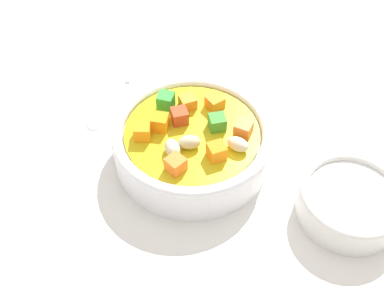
# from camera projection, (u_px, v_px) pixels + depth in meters

# --- Properties ---
(ground_plane) EXTENTS (1.40, 1.40, 0.02)m
(ground_plane) POSITION_uv_depth(u_px,v_px,m) (192.00, 163.00, 0.53)
(ground_plane) COLOR silver
(soup_bowl_main) EXTENTS (0.17, 0.17, 0.06)m
(soup_bowl_main) POSITION_uv_depth(u_px,v_px,m) (192.00, 142.00, 0.50)
(soup_bowl_main) COLOR white
(soup_bowl_main) RESTS_ON ground_plane
(spoon) EXTENTS (0.06, 0.23, 0.01)m
(spoon) POSITION_uv_depth(u_px,v_px,m) (126.00, 82.00, 0.60)
(spoon) COLOR silver
(spoon) RESTS_ON ground_plane
(side_bowl_small) EXTENTS (0.10, 0.10, 0.04)m
(side_bowl_small) POSITION_uv_depth(u_px,v_px,m) (350.00, 202.00, 0.46)
(side_bowl_small) COLOR white
(side_bowl_small) RESTS_ON ground_plane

